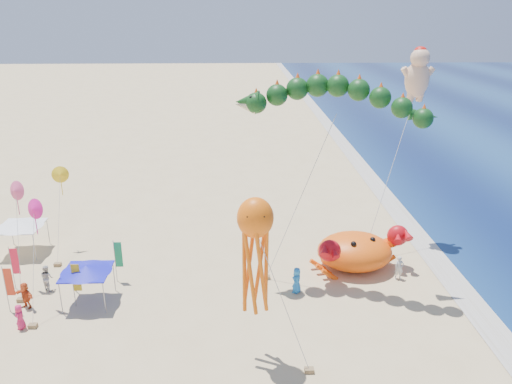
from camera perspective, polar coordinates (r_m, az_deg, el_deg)
ground at (r=34.96m, az=3.46°, el=-11.16°), size 320.00×320.00×0.00m
foam_strip at (r=37.96m, az=22.10°, el=-10.03°), size 320.00×320.00×0.00m
crab_inflatable at (r=37.73m, az=11.24°, el=-6.57°), size 7.49×6.35×3.28m
dragon_kite at (r=32.22m, az=8.92°, el=9.81°), size 12.61×4.17×13.88m
cherub_kite at (r=41.36m, az=18.01°, el=12.77°), size 5.82×6.17×15.56m
octopus_kite at (r=25.67m, az=-0.06°, el=-6.21°), size 3.99×2.54×9.37m
canopy_blue at (r=34.24m, az=-18.84°, el=-8.32°), size 3.23×3.23×2.71m
canopy_white at (r=43.07m, az=-25.36°, el=-3.32°), size 3.49×3.49×2.71m
feather_flags at (r=35.82m, az=-21.97°, el=-8.22°), size 7.36×3.58×3.20m
beachgoers at (r=34.57m, az=-14.60°, el=-10.51°), size 26.31×5.67×1.85m
small_kites at (r=37.13m, az=-23.62°, el=-0.93°), size 3.47×11.89×7.58m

